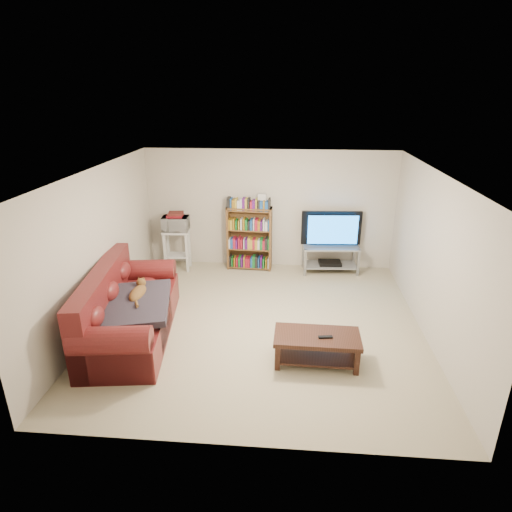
# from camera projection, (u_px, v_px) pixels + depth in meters

# --- Properties ---
(floor) EXTENTS (5.00, 5.00, 0.00)m
(floor) POSITION_uv_depth(u_px,v_px,m) (260.00, 324.00, 6.78)
(floor) COLOR #BDB18C
(floor) RESTS_ON ground
(ceiling) EXTENTS (5.00, 5.00, 0.00)m
(ceiling) POSITION_uv_depth(u_px,v_px,m) (261.00, 172.00, 5.91)
(ceiling) COLOR white
(ceiling) RESTS_ON ground
(wall_back) EXTENTS (5.00, 0.00, 5.00)m
(wall_back) POSITION_uv_depth(u_px,v_px,m) (270.00, 210.00, 8.67)
(wall_back) COLOR beige
(wall_back) RESTS_ON ground
(wall_front) EXTENTS (5.00, 0.00, 5.00)m
(wall_front) POSITION_uv_depth(u_px,v_px,m) (241.00, 348.00, 4.02)
(wall_front) COLOR beige
(wall_front) RESTS_ON ground
(wall_left) EXTENTS (0.00, 5.00, 5.00)m
(wall_left) POSITION_uv_depth(u_px,v_px,m) (98.00, 249.00, 6.54)
(wall_left) COLOR beige
(wall_left) RESTS_ON ground
(wall_right) EXTENTS (0.00, 5.00, 5.00)m
(wall_right) POSITION_uv_depth(u_px,v_px,m) (433.00, 259.00, 6.15)
(wall_right) COLOR beige
(wall_right) RESTS_ON ground
(sofa) EXTENTS (1.37, 2.57, 1.04)m
(sofa) POSITION_uv_depth(u_px,v_px,m) (126.00, 314.00, 6.36)
(sofa) COLOR maroon
(sofa) RESTS_ON floor
(blanket) EXTENTS (1.19, 1.40, 0.20)m
(blanket) POSITION_uv_depth(u_px,v_px,m) (135.00, 304.00, 6.13)
(blanket) COLOR #2E2833
(blanket) RESTS_ON sofa
(cat) EXTENTS (0.35, 0.70, 0.20)m
(cat) POSITION_uv_depth(u_px,v_px,m) (138.00, 293.00, 6.32)
(cat) COLOR brown
(cat) RESTS_ON sofa
(coffee_table) EXTENTS (1.16, 0.60, 0.42)m
(coffee_table) POSITION_uv_depth(u_px,v_px,m) (317.00, 343.00, 5.74)
(coffee_table) COLOR black
(coffee_table) RESTS_ON floor
(remote) EXTENTS (0.19, 0.08, 0.02)m
(remote) POSITION_uv_depth(u_px,v_px,m) (325.00, 337.00, 5.63)
(remote) COLOR black
(remote) RESTS_ON coffee_table
(tv_stand) EXTENTS (1.14, 0.57, 0.55)m
(tv_stand) POSITION_uv_depth(u_px,v_px,m) (330.00, 254.00, 8.60)
(tv_stand) COLOR #999EA3
(tv_stand) RESTS_ON floor
(television) EXTENTS (1.20, 0.23, 0.69)m
(television) POSITION_uv_depth(u_px,v_px,m) (332.00, 230.00, 8.41)
(television) COLOR black
(television) RESTS_ON tv_stand
(dvd_player) EXTENTS (0.46, 0.34, 0.06)m
(dvd_player) POSITION_uv_depth(u_px,v_px,m) (330.00, 263.00, 8.67)
(dvd_player) COLOR black
(dvd_player) RESTS_ON tv_stand
(bookshelf) EXTENTS (0.91, 0.32, 1.30)m
(bookshelf) POSITION_uv_depth(u_px,v_px,m) (249.00, 237.00, 8.66)
(bookshelf) COLOR brown
(bookshelf) RESTS_ON floor
(shelf_clutter) EXTENTS (0.67, 0.21, 0.28)m
(shelf_clutter) POSITION_uv_depth(u_px,v_px,m) (254.00, 202.00, 8.40)
(shelf_clutter) COLOR silver
(shelf_clutter) RESTS_ON bookshelf
(microwave_stand) EXTENTS (0.55, 0.41, 0.84)m
(microwave_stand) POSITION_uv_depth(u_px,v_px,m) (177.00, 244.00, 8.68)
(microwave_stand) COLOR silver
(microwave_stand) RESTS_ON floor
(microwave) EXTENTS (0.54, 0.38, 0.28)m
(microwave) POSITION_uv_depth(u_px,v_px,m) (176.00, 224.00, 8.52)
(microwave) COLOR silver
(microwave) RESTS_ON microwave_stand
(game_boxes) EXTENTS (0.32, 0.28, 0.05)m
(game_boxes) POSITION_uv_depth(u_px,v_px,m) (175.00, 215.00, 8.45)
(game_boxes) COLOR maroon
(game_boxes) RESTS_ON microwave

